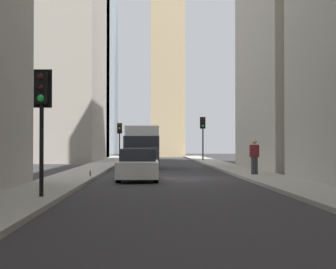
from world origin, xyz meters
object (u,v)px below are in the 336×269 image
object	(u,v)px
delivery_truck	(142,147)
traffic_light_midblock	(203,128)
traffic_light_foreground	(42,103)
pedestrian	(254,155)
sedan_white	(138,166)
traffic_light_far_junction	(120,132)
discarded_bottle	(90,174)

from	to	relation	value
delivery_truck	traffic_light_midblock	bearing A→B (deg)	-21.98
traffic_light_foreground	pedestrian	size ratio (longest dim) A/B	2.11
traffic_light_foreground	traffic_light_midblock	bearing A→B (deg)	-12.98
delivery_truck	pedestrian	distance (m)	11.80
delivery_truck	sedan_white	xyz separation A→B (m)	(-12.67, -0.00, -0.80)
sedan_white	traffic_light_foreground	xyz separation A→B (m)	(-8.63, 2.54, 2.13)
sedan_white	traffic_light_midblock	size ratio (longest dim) A/B	1.06
traffic_light_midblock	traffic_light_far_junction	xyz separation A→B (m)	(5.69, 8.13, -0.26)
sedan_white	traffic_light_midblock	distance (m)	27.03
traffic_light_midblock	discarded_bottle	xyz separation A→B (m)	(-25.19, 7.76, -2.87)
traffic_light_far_junction	discarded_bottle	bearing A→B (deg)	-179.32
traffic_light_foreground	traffic_light_far_junction	world-z (taller)	traffic_light_far_junction
pedestrian	discarded_bottle	xyz separation A→B (m)	(-1.18, 7.91, -0.83)
discarded_bottle	sedan_white	bearing A→B (deg)	-117.32
pedestrian	sedan_white	bearing A→B (deg)	112.39
delivery_truck	traffic_light_foreground	size ratio (longest dim) A/B	1.78
traffic_light_midblock	traffic_light_far_junction	size ratio (longest dim) A/B	1.10
traffic_light_far_junction	delivery_truck	bearing A→B (deg)	-172.33
pedestrian	discarded_bottle	world-z (taller)	pedestrian
traffic_light_foreground	pedestrian	bearing A→B (deg)	-36.82
sedan_white	traffic_light_far_junction	bearing A→B (deg)	4.66
delivery_truck	traffic_light_midblock	size ratio (longest dim) A/B	1.59
traffic_light_midblock	pedestrian	distance (m)	24.10
traffic_light_far_junction	discarded_bottle	world-z (taller)	traffic_light_far_junction
delivery_truck	pedestrian	world-z (taller)	delivery_truck
traffic_light_far_junction	discarded_bottle	distance (m)	30.99
sedan_white	traffic_light_midblock	xyz separation A→B (m)	(26.35, -5.52, 2.45)
sedan_white	discarded_bottle	bearing A→B (deg)	62.68
delivery_truck	pedestrian	size ratio (longest dim) A/B	3.77
traffic_light_far_junction	discarded_bottle	xyz separation A→B (m)	(-30.88, -0.37, -2.61)
traffic_light_midblock	pedestrian	xyz separation A→B (m)	(-24.01, -0.15, -2.04)
pedestrian	traffic_light_midblock	bearing A→B (deg)	0.36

